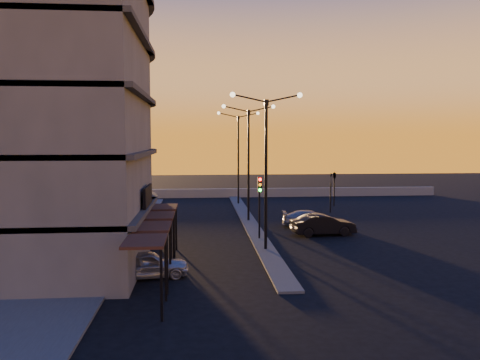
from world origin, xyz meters
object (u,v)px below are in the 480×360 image
at_px(traffic_light_main, 260,197).
at_px(car_sedan, 323,225).
at_px(car_wagon, 310,219).
at_px(car_hatchback, 148,264).
at_px(streetlamp_mid, 249,153).

xyz_separation_m(traffic_light_main, car_sedan, (4.69, 1.31, -2.15)).
xyz_separation_m(traffic_light_main, car_wagon, (4.50, 4.43, -2.26)).
relative_size(traffic_light_main, car_sedan, 0.95).
bearing_deg(traffic_light_main, car_sedan, 15.67).
xyz_separation_m(car_hatchback, car_wagon, (11.00, 12.32, -0.04)).
bearing_deg(car_sedan, streetlamp_mid, 32.38).
bearing_deg(car_hatchback, traffic_light_main, -48.54).
bearing_deg(streetlamp_mid, traffic_light_main, -90.00).
distance_m(traffic_light_main, car_hatchback, 10.46).
distance_m(streetlamp_mid, car_hatchback, 17.09).
bearing_deg(car_wagon, car_sedan, -171.53).
distance_m(traffic_light_main, car_sedan, 5.32).
xyz_separation_m(car_hatchback, car_sedan, (11.19, 9.20, 0.07)).
bearing_deg(streetlamp_mid, car_hatchback, -113.41).
relative_size(car_sedan, car_wagon, 1.04).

